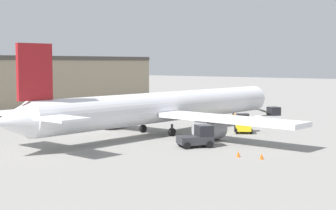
{
  "coord_description": "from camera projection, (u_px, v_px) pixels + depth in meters",
  "views": [
    {
      "loc": [
        -47.64,
        -36.02,
        8.27
      ],
      "look_at": [
        0.0,
        0.0,
        3.25
      ],
      "focal_mm": 55.0,
      "sensor_mm": 36.0,
      "label": 1
    }
  ],
  "objects": [
    {
      "name": "safety_cone_far",
      "position": [
        262.0,
        156.0,
        43.65
      ],
      "size": [
        0.36,
        0.36,
        0.55
      ],
      "color": "#EF590F",
      "rests_on": "ground_plane"
    },
    {
      "name": "pushback_tug",
      "position": [
        243.0,
        124.0,
        60.07
      ],
      "size": [
        3.11,
        2.96,
        2.19
      ],
      "rotation": [
        0.0,
        0.0,
        0.61
      ],
      "color": "yellow",
      "rests_on": "ground_plane"
    },
    {
      "name": "baggage_tug",
      "position": [
        198.0,
        137.0,
        49.96
      ],
      "size": [
        3.78,
        3.51,
        2.14
      ],
      "rotation": [
        0.0,
        0.0,
        -0.63
      ],
      "color": "#2D2D33",
      "rests_on": "ground_plane"
    },
    {
      "name": "belt_loader_truck",
      "position": [
        270.0,
        116.0,
        68.55
      ],
      "size": [
        3.49,
        3.18,
        2.25
      ],
      "rotation": [
        0.0,
        0.0,
        -0.59
      ],
      "color": "silver",
      "rests_on": "ground_plane"
    },
    {
      "name": "airplane",
      "position": [
        162.0,
        108.0,
        59.23
      ],
      "size": [
        44.22,
        36.42,
        9.93
      ],
      "rotation": [
        0.0,
        0.0,
        -0.08
      ],
      "color": "white",
      "rests_on": "ground_plane"
    },
    {
      "name": "safety_cone_near",
      "position": [
        238.0,
        154.0,
        44.7
      ],
      "size": [
        0.36,
        0.36,
        0.55
      ],
      "color": "#EF590F",
      "rests_on": "ground_plane"
    },
    {
      "name": "ground_crew_worker",
      "position": [
        235.0,
        119.0,
        65.65
      ],
      "size": [
        0.39,
        0.39,
        1.78
      ],
      "rotation": [
        0.0,
        0.0,
        1.25
      ],
      "color": "#1E2338",
      "rests_on": "ground_plane"
    },
    {
      "name": "ground_plane",
      "position": [
        168.0,
        133.0,
        60.2
      ],
      "size": [
        400.0,
        400.0,
        0.0
      ],
      "primitive_type": "plane",
      "color": "gray"
    }
  ]
}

